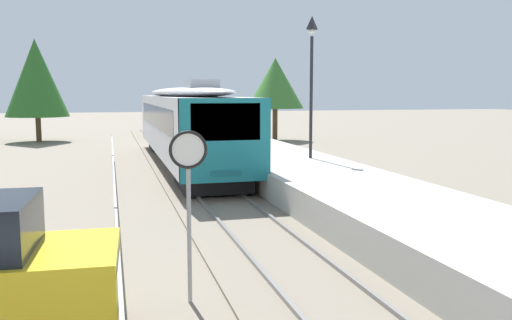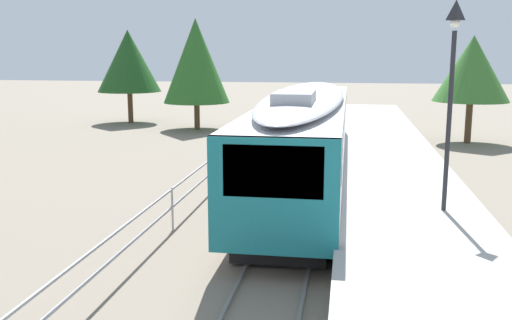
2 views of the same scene
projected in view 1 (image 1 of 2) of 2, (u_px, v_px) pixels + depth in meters
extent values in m
plane|color=slate|center=(122.00, 185.00, 20.05)|extent=(160.00, 160.00, 0.00)
cube|color=slate|center=(202.00, 181.00, 20.82)|extent=(3.20, 60.00, 0.06)
cube|color=slate|center=(184.00, 180.00, 20.63)|extent=(0.08, 60.00, 0.08)
cube|color=slate|center=(221.00, 179.00, 21.00)|extent=(0.08, 60.00, 0.08)
cube|color=silver|center=(185.00, 124.00, 25.20)|extent=(2.80, 18.52, 2.55)
cube|color=#19757F|center=(225.00, 140.00, 16.42)|extent=(2.80, 0.24, 2.55)
cube|color=black|center=(226.00, 122.00, 16.28)|extent=(2.13, 0.08, 1.12)
cube|color=black|center=(185.00, 115.00, 25.15)|extent=(2.82, 15.56, 0.92)
ellipsoid|color=#A8AAAF|center=(184.00, 92.00, 25.02)|extent=(2.69, 17.78, 0.44)
cube|color=#A8AAAF|center=(200.00, 85.00, 20.55)|extent=(1.10, 2.20, 0.36)
cube|color=#EAE5C6|center=(226.00, 173.00, 16.48)|extent=(1.00, 0.10, 0.20)
cube|color=black|center=(212.00, 179.00, 18.81)|extent=(2.24, 3.20, 0.55)
cube|color=black|center=(170.00, 144.00, 31.96)|extent=(2.24, 3.20, 0.55)
cube|color=#B7B5AD|center=(283.00, 167.00, 21.61)|extent=(3.90, 60.00, 0.90)
cylinder|color=#232328|center=(311.00, 98.00, 20.62)|extent=(0.12, 0.12, 4.60)
pyramid|color=#232328|center=(312.00, 23.00, 20.27)|extent=(0.34, 0.34, 0.50)
sphere|color=silver|center=(312.00, 31.00, 20.31)|extent=(0.24, 0.24, 0.24)
cylinder|color=#9EA0A5|center=(189.00, 236.00, 8.70)|extent=(0.07, 0.07, 2.20)
cylinder|color=white|center=(188.00, 150.00, 8.51)|extent=(0.60, 0.03, 0.60)
torus|color=black|center=(188.00, 150.00, 8.50)|extent=(0.61, 0.05, 0.61)
cube|color=#9EA0A5|center=(116.00, 209.00, 10.24)|extent=(0.05, 36.00, 0.05)
cube|color=#9EA0A5|center=(117.00, 236.00, 10.30)|extent=(0.05, 36.00, 0.05)
cylinder|color=#9EA0A5|center=(117.00, 239.00, 10.31)|extent=(0.06, 0.06, 1.25)
cylinder|color=#9EA0A5|center=(113.00, 173.00, 18.94)|extent=(0.06, 0.06, 1.25)
cylinder|color=#9EA0A5|center=(112.00, 148.00, 27.56)|extent=(0.06, 0.06, 1.25)
cylinder|color=black|center=(67.00, 298.00, 8.07)|extent=(0.73, 0.27, 0.72)
cylinder|color=brown|center=(39.00, 129.00, 37.90)|extent=(0.36, 0.36, 1.76)
cone|color=#286023|center=(36.00, 78.00, 37.46)|extent=(4.27, 4.27, 5.35)
cylinder|color=brown|center=(275.00, 124.00, 39.08)|extent=(0.36, 0.36, 2.31)
cone|color=#38702D|center=(275.00, 83.00, 38.72)|extent=(4.10, 4.10, 3.57)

